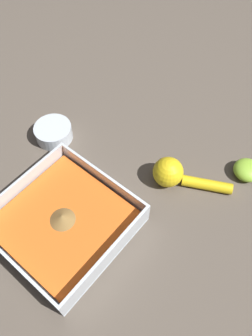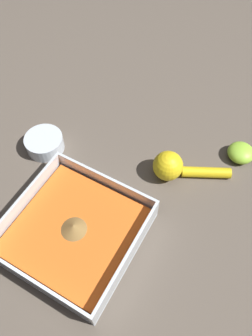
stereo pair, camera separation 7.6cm
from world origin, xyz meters
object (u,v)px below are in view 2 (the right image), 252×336
Objects in this scene: spice_bowl at (45,143)px; lemon_squeezer at (175,167)px; lemon_half at (241,153)px; square_dish at (75,232)px.

lemon_squeezer is (-0.32, -0.08, 0.01)m from spice_bowl.
spice_bowl is at bearing 25.90° from lemon_half.
square_dish is 3.98× the size of lemon_half.
square_dish reaches higher than lemon_half.
lemon_half is at bearing -154.10° from spice_bowl.
lemon_half is at bearing -122.51° from square_dish.
square_dish is 1.48× the size of lemon_squeezer.
lemon_squeezer reaches higher than square_dish.
spice_bowl is 0.49m from lemon_half.
lemon_squeezer reaches higher than spice_bowl.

